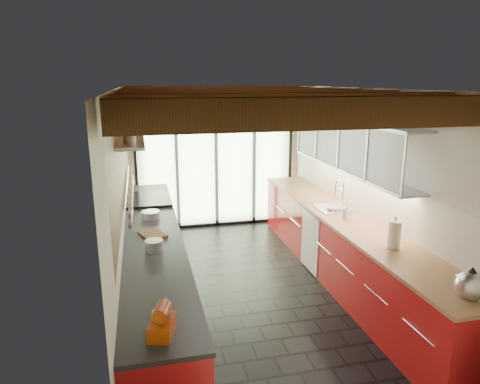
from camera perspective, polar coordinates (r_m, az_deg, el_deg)
The scene contains 18 objects.
ground at distance 5.82m, azimuth 1.79°, elevation -12.94°, with size 5.50×5.50×0.00m, color black.
room_shell at distance 5.26m, azimuth 1.93°, elevation 3.23°, with size 5.50×5.50×5.50m.
ceiling_beams at distance 5.53m, azimuth 0.96°, elevation 12.24°, with size 3.14×5.06×4.90m.
glass_door at distance 7.86m, azimuth -3.23°, elevation 7.07°, with size 2.95×0.10×2.90m.
left_counter at distance 5.46m, azimuth -11.42°, elevation -9.82°, with size 0.68×5.00×0.92m.
range_stove at distance 6.80m, azimuth -11.88°, elevation -4.76°, with size 0.66×0.90×0.97m.
right_counter at distance 6.06m, azimuth 13.65°, elevation -7.43°, with size 0.68×5.00×0.92m.
sink_assembly at distance 6.24m, azimuth 12.41°, elevation -1.84°, with size 0.45×0.52×0.43m.
upper_cabinets_right at distance 6.02m, azimuth 14.51°, elevation 6.13°, with size 0.34×3.00×3.00m.
left_wall_fixtures at distance 5.35m, azimuth -14.35°, elevation 4.40°, with size 0.28×2.60×0.96m.
stand_mixer at distance 3.26m, azimuth -10.32°, elevation -16.61°, with size 0.23×0.31×0.25m.
pot_large at distance 4.70m, azimuth -11.40°, elevation -7.03°, with size 0.19×0.19×0.12m, color silver.
pot_small at distance 5.81m, azimuth -11.83°, elevation -2.97°, with size 0.24×0.24×0.09m, color silver.
cutting_board at distance 5.17m, azimuth -11.57°, elevation -5.57°, with size 0.24×0.34×0.03m, color brown.
kettle at distance 4.12m, azimuth 28.40°, elevation -10.73°, with size 0.31×0.34×0.30m.
paper_towel at distance 4.94m, azimuth 19.87°, elevation -5.43°, with size 0.18×0.18×0.37m.
soap_bottle at distance 5.83m, azimuth 14.15°, elevation -2.51°, with size 0.09×0.09×0.20m, color silver.
bowl at distance 6.18m, azimuth 12.48°, elevation -2.11°, with size 0.23×0.23×0.06m, color silver.
Camera 1 is at (-1.35, -4.98, 2.70)m, focal length 32.00 mm.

